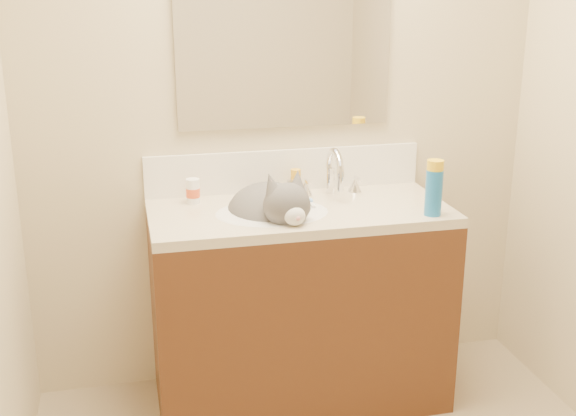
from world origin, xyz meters
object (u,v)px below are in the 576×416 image
vanity_cabinet (299,310)px  amber_bottle (296,182)px  basin (272,229)px  faucet (333,176)px  cat (273,213)px  spray_can (434,193)px  silver_jar (294,188)px  pill_bottle (193,191)px

vanity_cabinet → amber_bottle: size_ratio=11.19×
basin → amber_bottle: (0.15, 0.23, 0.12)m
vanity_cabinet → basin: (-0.12, -0.03, 0.38)m
faucet → cat: (-0.29, -0.14, -0.10)m
vanity_cabinet → spray_can: size_ratio=6.66×
basin → spray_can: bearing=-16.0°
basin → cat: cat is taller
basin → vanity_cabinet: bearing=14.0°
faucet → spray_can: 0.45m
cat → vanity_cabinet: bearing=-11.1°
vanity_cabinet → basin: size_ratio=2.67×
faucet → amber_bottle: (-0.15, 0.06, -0.03)m
silver_jar → basin: bearing=-123.3°
cat → silver_jar: cat is taller
spray_can → faucet: bearing=131.6°
silver_jar → amber_bottle: bearing=56.0°
cat → pill_bottle: size_ratio=5.00×
pill_bottle → vanity_cabinet: bearing=-22.5°
silver_jar → vanity_cabinet: bearing=-96.0°
vanity_cabinet → faucet: (0.18, 0.14, 0.54)m
silver_jar → spray_can: (0.46, -0.38, 0.06)m
basin → faucet: (0.30, 0.17, 0.16)m
vanity_cabinet → silver_jar: bearing=84.0°
vanity_cabinet → spray_can: bearing=-22.8°
vanity_cabinet → faucet: faucet is taller
basin → spray_can: size_ratio=2.50×
amber_bottle → silver_jar: bearing=-124.0°
faucet → spray_can: bearing=-48.4°
pill_bottle → faucet: bearing=-3.1°
cat → amber_bottle: size_ratio=4.73×
basin → amber_bottle: amber_bottle is taller
faucet → amber_bottle: bearing=156.3°
cat → spray_can: 0.63m
cat → silver_jar: bearing=44.3°
basin → pill_bottle: size_ratio=4.44×
vanity_cabinet → silver_jar: size_ratio=18.32×
faucet → amber_bottle: 0.16m
spray_can → cat: bearing=160.9°
vanity_cabinet → pill_bottle: size_ratio=11.85×
cat → silver_jar: 0.23m
basin → cat: 0.07m
vanity_cabinet → pill_bottle: pill_bottle is taller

